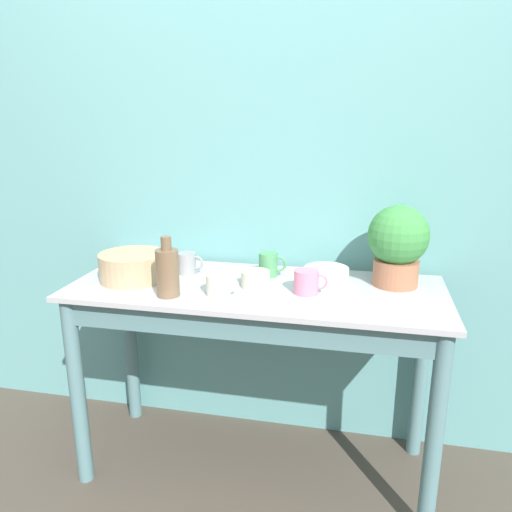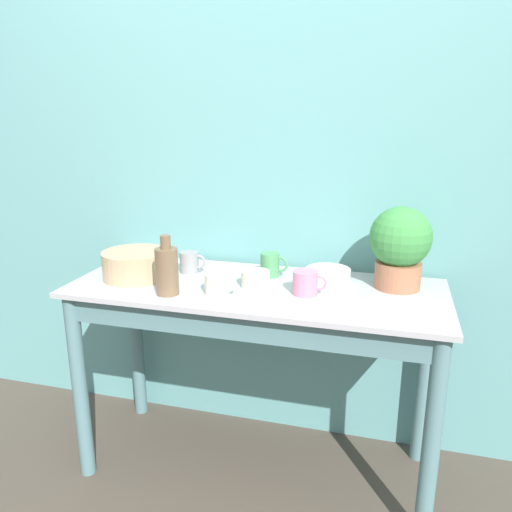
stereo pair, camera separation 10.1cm
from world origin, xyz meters
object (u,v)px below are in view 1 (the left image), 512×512
(bottle_tall, at_px, (168,271))
(mug_green, at_px, (269,264))
(potted_plant, at_px, (398,243))
(mug_pink, at_px, (307,282))
(mug_grey, at_px, (187,263))
(bowl_small_cream, at_px, (255,279))
(mug_cream, at_px, (219,285))
(bowl_wash_large, at_px, (133,266))
(bowl_small_enamel_white, at_px, (326,273))

(bottle_tall, xyz_separation_m, mug_green, (0.31, 0.30, -0.04))
(potted_plant, bearing_deg, mug_pink, -153.08)
(bottle_tall, relative_size, mug_grey, 1.97)
(potted_plant, distance_m, bowl_small_cream, 0.56)
(potted_plant, relative_size, mug_cream, 2.58)
(bowl_wash_large, bearing_deg, bowl_small_enamel_white, 12.42)
(bowl_small_enamel_white, bearing_deg, bowl_wash_large, -167.58)
(bowl_small_enamel_white, height_order, bowl_small_cream, bowl_small_cream)
(mug_green, xyz_separation_m, bowl_small_enamel_white, (0.23, 0.00, -0.02))
(bowl_small_cream, bearing_deg, mug_green, 79.62)
(potted_plant, distance_m, mug_cream, 0.69)
(mug_pink, xyz_separation_m, mug_cream, (-0.31, -0.08, -0.01))
(mug_pink, bearing_deg, bottle_tall, -164.87)
(bowl_small_cream, bearing_deg, bottle_tall, -150.58)
(bowl_small_enamel_white, bearing_deg, bowl_small_cream, -150.58)
(potted_plant, distance_m, bowl_small_enamel_white, 0.30)
(mug_pink, bearing_deg, mug_grey, 165.24)
(mug_green, bearing_deg, bowl_small_enamel_white, 1.16)
(mug_pink, bearing_deg, bowl_wash_large, 179.12)
(bowl_wash_large, xyz_separation_m, mug_green, (0.52, 0.16, -0.01))
(bowl_wash_large, xyz_separation_m, mug_grey, (0.18, 0.12, -0.01))
(mug_pink, relative_size, mug_grey, 1.13)
(bowl_small_cream, bearing_deg, bowl_wash_large, -177.73)
(mug_pink, distance_m, bowl_small_enamel_white, 0.19)
(bottle_tall, distance_m, bowl_small_cream, 0.34)
(potted_plant, height_order, bottle_tall, potted_plant)
(bowl_small_cream, bearing_deg, potted_plant, 14.32)
(bottle_tall, distance_m, mug_grey, 0.27)
(bowl_wash_large, height_order, mug_green, bowl_wash_large)
(potted_plant, height_order, mug_grey, potted_plant)
(bottle_tall, relative_size, mug_cream, 1.83)
(bowl_wash_large, xyz_separation_m, bowl_small_enamel_white, (0.75, 0.17, -0.03))
(bowl_wash_large, relative_size, mug_pink, 2.07)
(mug_green, distance_m, bowl_small_cream, 0.15)
(potted_plant, bearing_deg, bowl_small_enamel_white, 177.28)
(mug_pink, xyz_separation_m, mug_grey, (-0.51, 0.14, -0.00))
(potted_plant, bearing_deg, bowl_wash_large, -171.43)
(potted_plant, xyz_separation_m, bowl_wash_large, (-1.02, -0.15, -0.11))
(mug_cream, bearing_deg, mug_grey, 132.46)
(mug_green, bearing_deg, mug_pink, -44.51)
(bowl_wash_large, relative_size, bowl_small_cream, 2.37)
(mug_grey, height_order, mug_green, mug_green)
(bowl_small_enamel_white, bearing_deg, bottle_tall, -150.58)
(bottle_tall, xyz_separation_m, bowl_small_cream, (0.29, 0.16, -0.06))
(mug_grey, distance_m, mug_green, 0.34)
(bowl_wash_large, distance_m, bowl_small_cream, 0.50)
(potted_plant, height_order, bowl_small_cream, potted_plant)
(mug_green, bearing_deg, bowl_small_cream, -100.38)
(mug_green, bearing_deg, potted_plant, -0.90)
(potted_plant, xyz_separation_m, mug_green, (-0.50, 0.01, -0.12))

